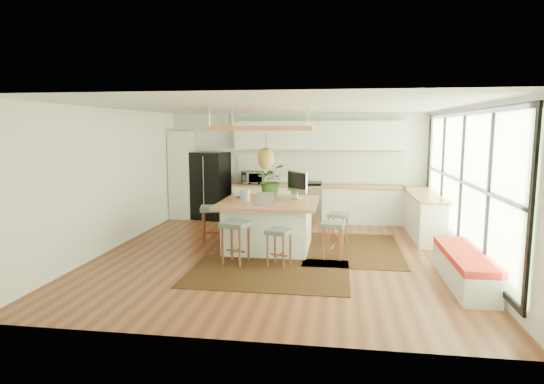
% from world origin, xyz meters
% --- Properties ---
extents(floor, '(7.00, 7.00, 0.00)m').
position_xyz_m(floor, '(0.00, 0.00, 0.00)').
color(floor, '#612D1B').
rests_on(floor, ground).
extents(ceiling, '(7.00, 7.00, 0.00)m').
position_xyz_m(ceiling, '(0.00, 0.00, 2.70)').
color(ceiling, white).
rests_on(ceiling, ground).
extents(wall_back, '(6.50, 0.00, 6.50)m').
position_xyz_m(wall_back, '(0.00, 3.50, 1.35)').
color(wall_back, white).
rests_on(wall_back, ground).
extents(wall_front, '(6.50, 0.00, 6.50)m').
position_xyz_m(wall_front, '(0.00, -3.50, 1.35)').
color(wall_front, white).
rests_on(wall_front, ground).
extents(wall_left, '(0.00, 7.00, 7.00)m').
position_xyz_m(wall_left, '(-3.25, 0.00, 1.35)').
color(wall_left, white).
rests_on(wall_left, ground).
extents(wall_right, '(0.00, 7.00, 7.00)m').
position_xyz_m(wall_right, '(3.25, 0.00, 1.35)').
color(wall_right, white).
rests_on(wall_right, ground).
extents(window_wall, '(0.10, 6.20, 2.60)m').
position_xyz_m(window_wall, '(3.22, 0.00, 1.40)').
color(window_wall, black).
rests_on(window_wall, wall_right).
extents(pantry, '(0.55, 0.60, 2.25)m').
position_xyz_m(pantry, '(-2.95, 3.18, 1.12)').
color(pantry, white).
rests_on(pantry, floor).
extents(back_counter_base, '(4.20, 0.60, 0.88)m').
position_xyz_m(back_counter_base, '(0.55, 3.18, 0.44)').
color(back_counter_base, white).
rests_on(back_counter_base, floor).
extents(back_counter_top, '(4.24, 0.64, 0.05)m').
position_xyz_m(back_counter_top, '(0.55, 3.18, 0.90)').
color(back_counter_top, '#AC633D').
rests_on(back_counter_top, back_counter_base).
extents(backsplash, '(4.20, 0.02, 0.80)m').
position_xyz_m(backsplash, '(0.55, 3.48, 1.35)').
color(backsplash, white).
rests_on(backsplash, wall_back).
extents(upper_cabinets, '(4.20, 0.34, 0.70)m').
position_xyz_m(upper_cabinets, '(0.55, 3.32, 2.15)').
color(upper_cabinets, white).
rests_on(upper_cabinets, wall_back).
extents(range, '(0.76, 0.62, 1.00)m').
position_xyz_m(range, '(0.30, 3.18, 0.50)').
color(range, '#A5A5AA').
rests_on(range, floor).
extents(right_counter_base, '(0.60, 2.50, 0.88)m').
position_xyz_m(right_counter_base, '(2.93, 2.00, 0.44)').
color(right_counter_base, white).
rests_on(right_counter_base, floor).
extents(right_counter_top, '(0.64, 2.54, 0.05)m').
position_xyz_m(right_counter_top, '(2.93, 2.00, 0.90)').
color(right_counter_top, '#AC633D').
rests_on(right_counter_top, right_counter_base).
extents(window_bench, '(0.52, 2.00, 0.50)m').
position_xyz_m(window_bench, '(2.95, -1.20, 0.25)').
color(window_bench, white).
rests_on(window_bench, floor).
extents(ceiling_panel, '(1.86, 1.86, 0.80)m').
position_xyz_m(ceiling_panel, '(-0.30, 0.40, 2.05)').
color(ceiling_panel, '#AC633D').
rests_on(ceiling_panel, ceiling).
extents(rug_near, '(2.60, 1.80, 0.01)m').
position_xyz_m(rug_near, '(-0.03, -1.12, 0.01)').
color(rug_near, black).
rests_on(rug_near, floor).
extents(rug_right, '(1.80, 2.60, 0.01)m').
position_xyz_m(rug_right, '(1.37, 0.59, 0.01)').
color(rug_right, black).
rests_on(rug_right, floor).
extents(fridge, '(0.99, 0.85, 1.72)m').
position_xyz_m(fridge, '(-2.19, 3.15, 0.93)').
color(fridge, black).
rests_on(fridge, floor).
extents(island, '(1.85, 1.85, 0.93)m').
position_xyz_m(island, '(-0.25, 0.47, 0.47)').
color(island, '#AC633D').
rests_on(island, floor).
extents(stool_near_left, '(0.54, 0.54, 0.74)m').
position_xyz_m(stool_near_left, '(-0.66, -0.67, 0.35)').
color(stool_near_left, '#505758').
rests_on(stool_near_left, floor).
extents(stool_near_right, '(0.48, 0.48, 0.64)m').
position_xyz_m(stool_near_right, '(0.10, -0.72, 0.35)').
color(stool_near_right, '#505758').
rests_on(stool_near_right, floor).
extents(stool_right_front, '(0.44, 0.44, 0.66)m').
position_xyz_m(stool_right_front, '(0.98, -0.11, 0.35)').
color(stool_right_front, '#505758').
rests_on(stool_right_front, floor).
extents(stool_right_back, '(0.47, 0.47, 0.64)m').
position_xyz_m(stool_right_back, '(1.07, 0.95, 0.35)').
color(stool_right_back, '#505758').
rests_on(stool_right_back, floor).
extents(stool_left_side, '(0.55, 0.55, 0.78)m').
position_xyz_m(stool_left_side, '(-1.42, 0.56, 0.35)').
color(stool_left_side, '#505758').
rests_on(stool_left_side, floor).
extents(laptop, '(0.35, 0.36, 0.23)m').
position_xyz_m(laptop, '(-0.28, 0.01, 1.05)').
color(laptop, '#A5A5AA').
rests_on(laptop, island).
extents(monitor, '(0.57, 0.58, 0.56)m').
position_xyz_m(monitor, '(0.26, 0.82, 1.19)').
color(monitor, '#A5A5AA').
rests_on(monitor, island).
extents(microwave, '(0.62, 0.42, 0.39)m').
position_xyz_m(microwave, '(-1.09, 3.19, 1.12)').
color(microwave, '#A5A5AA').
rests_on(microwave, back_counter_top).
extents(island_plant, '(0.69, 0.75, 0.53)m').
position_xyz_m(island_plant, '(-0.30, 1.06, 1.19)').
color(island_plant, '#1E4C19').
rests_on(island_plant, island).
extents(island_bowl, '(0.22, 0.22, 0.05)m').
position_xyz_m(island_bowl, '(-0.90, 0.79, 0.96)').
color(island_bowl, white).
rests_on(island_bowl, island).
extents(island_bottle_0, '(0.07, 0.07, 0.19)m').
position_xyz_m(island_bottle_0, '(-0.80, 0.57, 1.03)').
color(island_bottle_0, '#307BC2').
rests_on(island_bottle_0, island).
extents(island_bottle_1, '(0.07, 0.07, 0.19)m').
position_xyz_m(island_bottle_1, '(-0.65, 0.32, 1.03)').
color(island_bottle_1, white).
rests_on(island_bottle_1, island).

